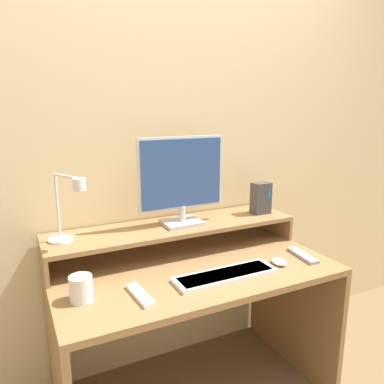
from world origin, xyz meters
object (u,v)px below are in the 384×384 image
Objects in this scene: remote_control at (140,295)px; mug at (81,289)px; desk_lamp at (68,210)px; monitor at (181,179)px; keyboard at (226,275)px; router_dock at (261,198)px; remote_secondary at (303,255)px; mouse at (279,262)px.

remote_control is 0.23m from mug.
desk_lamp is at bearing 121.26° from remote_control.
mug is at bearing -151.36° from monitor.
remote_control is (-0.40, -0.00, -0.00)m from keyboard.
monitor reaches higher than mug.
router_dock is 0.41m from remote_secondary.
desk_lamp is 0.66× the size of keyboard.
remote_control is (-0.85, -0.37, -0.22)m from router_dock.
mouse is 0.89× the size of mug.
router_dock is at bearing 15.69° from mug.
monitor is 0.72m from remote_secondary.
keyboard is 5.22× the size of mouse.
remote_secondary is (0.01, -0.35, -0.22)m from router_dock.
remote_control is (0.21, -0.34, -0.29)m from desk_lamp.
desk_lamp is 3.45× the size of mouse.
router_dock is (1.06, 0.03, -0.07)m from desk_lamp.
mug is at bearing 177.40° from remote_secondary.
router_dock reaches higher than mouse.
keyboard is 2.30× the size of remote_secondary.
desk_lamp is 1.56× the size of remote_control.
router_dock is at bearing 1.74° from desk_lamp.
monitor is 4.49× the size of mug.
mug is at bearing -91.70° from desk_lamp.
mouse is 0.45× the size of remote_control.
keyboard is at bearing 0.14° from remote_control.
remote_control and remote_secondary have the same top height.
desk_lamp is 0.75m from keyboard.
mug is (-0.61, 0.07, 0.04)m from keyboard.
monitor is at bearing 4.74° from desk_lamp.
desk_lamp is at bearing -178.26° from router_dock.
keyboard is at bearing -84.66° from monitor.
monitor is 0.65m from remote_control.
router_dock reaches higher than mug.
keyboard is at bearing -140.67° from router_dock.
monitor is 0.51m from router_dock.
mouse is at bearing -20.41° from desk_lamp.
keyboard is 0.47m from remote_secondary.
keyboard is at bearing -177.13° from remote_secondary.
mug is (-0.57, -0.31, -0.33)m from monitor.
desk_lamp is 3.07× the size of mug.
monitor is 2.22× the size of remote_secondary.
router_dock reaches higher than remote_control.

